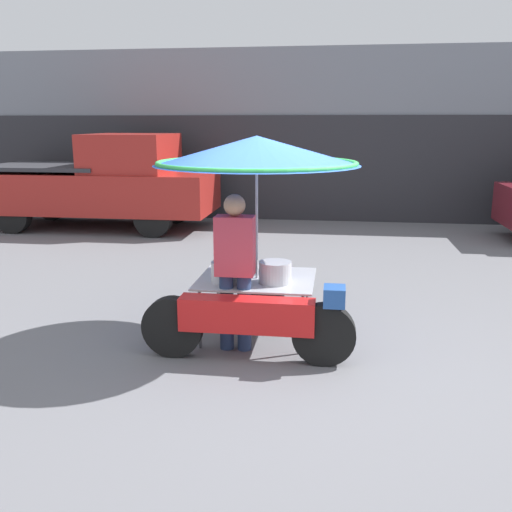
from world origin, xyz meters
name	(u,v)px	position (x,y,z in m)	size (l,w,h in m)	color
ground_plane	(294,356)	(0.00, 0.00, 0.00)	(36.00, 36.00, 0.00)	slate
shopfront_building	(323,135)	(0.00, 9.04, 1.93)	(28.00, 2.06, 3.89)	gray
vendor_motorcycle_cart	(256,180)	(-0.44, 0.43, 1.68)	(2.10, 2.10, 2.12)	black
vendor_person	(235,265)	(-0.60, 0.10, 0.88)	(0.38, 0.22, 1.58)	navy
pickup_truck	(103,183)	(-4.61, 6.40, 0.96)	(5.02, 1.98, 2.01)	black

